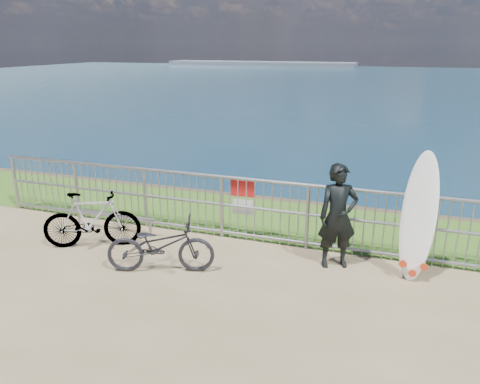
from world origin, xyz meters
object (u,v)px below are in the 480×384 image
at_px(surfboard, 418,221).
at_px(bicycle_far, 92,220).
at_px(surfer, 338,216).
at_px(bicycle_near, 160,245).

relative_size(surfboard, bicycle_far, 1.17).
height_order(surfer, bicycle_far, surfer).
relative_size(surfer, bicycle_near, 1.01).
distance_m(surfer, bicycle_far, 3.98).
relative_size(surfer, surfboard, 0.86).
bearing_deg(bicycle_far, bicycle_near, -130.96).
bearing_deg(surfer, surfboard, -21.93).
distance_m(surfer, surfboard, 1.12).
xyz_separation_m(surfer, bicycle_near, (-2.42, -1.04, -0.38)).
bearing_deg(surfer, bicycle_near, -179.87).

